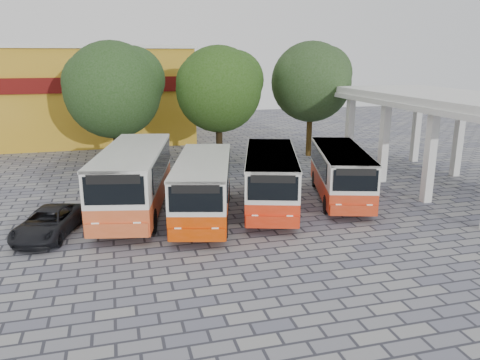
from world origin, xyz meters
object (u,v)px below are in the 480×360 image
object	(u,v)px
bus_far_left	(134,176)
bus_far_right	(341,171)
bus_centre_left	(203,184)
parked_car	(48,223)
bus_centre_right	(271,176)

from	to	relation	value
bus_far_left	bus_far_right	distance (m)	10.70
bus_centre_left	parked_car	world-z (taller)	bus_centre_left
bus_far_left	bus_far_right	world-z (taller)	bus_far_left
bus_centre_right	bus_centre_left	bearing A→B (deg)	-153.12
bus_centre_right	parked_car	size ratio (longest dim) A/B	1.96
bus_far_left	bus_centre_left	world-z (taller)	bus_far_left
bus_far_left	bus_centre_left	bearing A→B (deg)	-15.28
bus_centre_left	bus_far_right	size ratio (longest dim) A/B	1.04
bus_centre_left	bus_centre_right	size ratio (longest dim) A/B	0.99
bus_far_right	parked_car	world-z (taller)	bus_far_right
bus_centre_left	bus_centre_right	xyz separation A→B (m)	(3.53, 0.59, 0.01)
bus_centre_right	bus_far_right	world-z (taller)	bus_centre_right
bus_centre_right	parked_car	distance (m)	10.50
bus_far_right	parked_car	size ratio (longest dim) A/B	1.88
bus_centre_right	bus_far_right	bearing A→B (deg)	23.14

